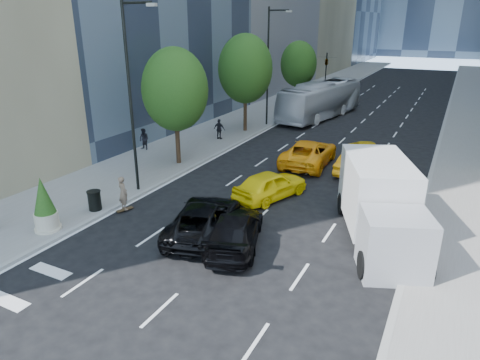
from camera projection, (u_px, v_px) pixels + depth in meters
The scene contains 22 objects.
ground at pixel (199, 249), 18.03m from camera, with size 160.00×160.00×0.00m, color black.
sidewalk_left at pixel (275, 108), 46.87m from camera, with size 6.00×120.00×0.15m, color slate.
sidewalk_right at pixel (468, 126), 38.80m from camera, with size 4.00×120.00×0.15m, color slate.
lamp_near at pixel (132, 88), 22.01m from camera, with size 2.13×0.22×10.00m.
lamp_far at pixel (270, 60), 37.04m from camera, with size 2.13×0.22×10.00m.
tree_near at pixel (175, 90), 26.86m from camera, with size 4.20×4.20×7.46m.
tree_mid at pixel (245, 69), 35.08m from camera, with size 4.50×4.50×7.99m.
tree_far at pixel (299, 64), 46.18m from camera, with size 3.90×3.90×6.92m.
traffic_signal at pixel (327, 62), 52.65m from camera, with size 2.48×0.53×5.20m.
skateboarder at pixel (123, 195), 21.32m from camera, with size 0.64×0.42×1.75m, color brown.
black_sedan_lincoln at pixel (204, 219), 19.07m from camera, with size 2.54×5.50×1.53m, color black.
black_sedan_mercedes at pixel (235, 230), 18.10m from camera, with size 2.06×5.08×1.47m, color black.
taxi_a at pixel (270, 185), 22.97m from camera, with size 1.82×4.52×1.54m, color yellow.
taxi_b at pixel (355, 163), 26.83m from camera, with size 1.38×3.95×1.30m, color orange.
taxi_c at pixel (309, 153), 28.38m from camera, with size 2.72×5.91×1.64m, color #FFA00D.
taxi_d at pixel (365, 150), 29.45m from camera, with size 1.82×4.48×1.30m, color yellow.
city_bus at pixel (321, 100), 41.87m from camera, with size 2.91×12.46×3.47m, color silver.
box_truck at pixel (380, 204), 18.25m from camera, with size 5.01×7.51×3.39m.
pedestrian_a at pixel (144, 139), 31.16m from camera, with size 0.76×0.59×1.57m, color black.
pedestrian_b at pixel (219, 129), 33.91m from camera, with size 0.95×0.40×1.63m, color black.
trash_can at pixel (95, 201), 21.30m from camera, with size 0.64×0.64×0.95m, color black.
planter_shrub at pixel (44, 205), 19.01m from camera, with size 1.05×1.05×2.52m.
Camera 1 is at (8.75, -13.34, 9.07)m, focal length 32.00 mm.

